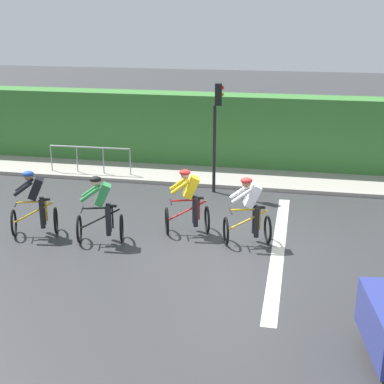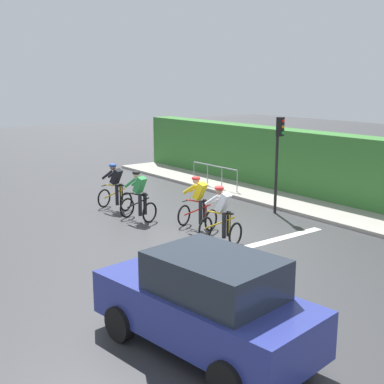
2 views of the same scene
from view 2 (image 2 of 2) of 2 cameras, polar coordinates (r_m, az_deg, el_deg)
name	(u,v)px [view 2 (image 2 of 2)]	position (r m, az deg, el deg)	size (l,w,h in m)	color
ground_plane	(209,240)	(15.01, 1.91, -5.38)	(80.00, 80.00, 0.00)	#333335
sidewalk_kerb	(289,199)	(20.13, 10.75, -0.81)	(2.80, 21.15, 0.12)	#9E998E
stone_wall_low	(305,191)	(20.74, 12.45, 0.10)	(0.44, 21.15, 0.54)	gray
hedge_wall	(312,165)	(20.78, 13.12, 2.96)	(1.10, 21.15, 2.59)	#387533
road_marking_stop_line	(235,250)	(14.19, 4.78, -6.45)	(7.00, 0.30, 0.01)	silver
cyclist_lead	(115,188)	(18.55, -8.50, 0.48)	(1.03, 1.25, 1.66)	black
cyclist_second	(139,197)	(17.00, -5.93, -0.54)	(0.94, 1.22, 1.66)	black
cyclist_mid	(198,204)	(15.97, 0.71, -1.31)	(0.98, 1.24, 1.66)	black
cyclist_fourth	(222,216)	(14.58, 3.30, -2.66)	(0.96, 1.23, 1.66)	black
car_navy	(206,303)	(8.90, 1.60, -12.19)	(2.30, 4.29, 1.76)	navy
traffic_light_near_crossing	(278,150)	(17.81, 9.56, 4.61)	(0.22, 0.31, 3.34)	black
pedestrian_railing_kerbside	(215,171)	(21.81, 2.52, 2.29)	(0.11, 2.84, 1.03)	#999EA3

